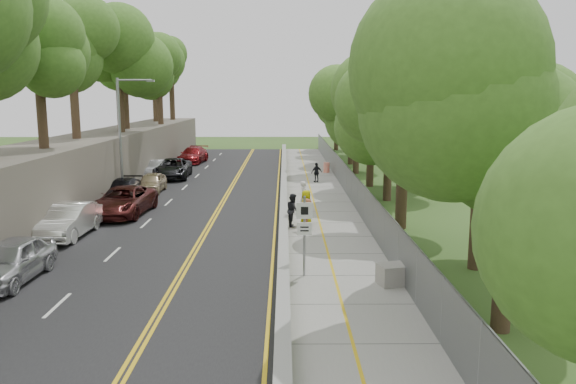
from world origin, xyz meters
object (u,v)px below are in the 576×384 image
Objects in this scene: signpost at (304,227)px; painter_0 at (306,207)px; car_2 at (123,201)px; construction_barrel at (327,167)px; concrete_block at (394,274)px; car_1 at (69,221)px; streetlight at (123,129)px; person_far at (317,172)px; car_0 at (11,261)px.

signpost is 8.74m from painter_0.
construction_barrel is at bearing 57.25° from car_2.
concrete_block is 0.19× the size of car_2.
car_1 is 11.96m from painter_0.
streetlight is 7.12m from car_2.
concrete_block is (0.24, -30.00, -0.08)m from construction_barrel.
construction_barrel is 5.79m from person_far.
car_1 is at bearing 98.40° from painter_0.
painter_0 reaches higher than car_2.
painter_0 is (11.30, 9.21, 0.15)m from car_0.
car_2 reaches higher than car_0.
car_0 reaches higher than construction_barrel.
car_0 is (-14.15, 0.45, 0.41)m from concrete_block.
painter_0 is at bearing 87.36° from signpost.
streetlight reaches higher than construction_barrel.
car_2 is 10.74m from painter_0.
streetlight is at bearing -140.43° from construction_barrel.
car_2 reaches higher than concrete_block.
person_far is (11.85, 12.19, -0.01)m from car_2.
signpost reaches higher than construction_barrel.
construction_barrel is 0.80× the size of concrete_block.
painter_0 reaches higher than car_0.
car_2 is at bearing 21.81° from person_far.
signpost is at bearing 4.27° from car_0.
signpost reaches higher than car_1.
car_0 is at bearing -90.71° from car_2.
concrete_block is at bearing -16.85° from signpost.
car_2 is at bearing 78.02° from car_1.
streetlight is 15.00m from painter_0.
streetlight is at bearing 51.01° from painter_0.
construction_barrel is at bearing 59.70° from car_1.
car_1 is (-11.28, 6.11, -1.11)m from signpost.
concrete_block is 0.23× the size of car_1.
streetlight reaches higher than concrete_block.
streetlight is 5.13× the size of person_far.
car_2 is at bearing 137.58° from concrete_block.
concrete_block is at bearing -89.54° from construction_barrel.
car_2 reaches higher than person_far.
signpost is at bearing -55.92° from streetlight.
person_far is at bearing 85.60° from signpost.
concrete_block is 0.61× the size of painter_0.
car_2 is at bearing -75.96° from streetlight.
signpost reaches higher than car_0.
person_far is (-1.21, -5.65, 0.33)m from construction_barrel.
construction_barrel is 0.49× the size of painter_0.
painter_0 is at bearing -97.30° from construction_barrel.
streetlight is at bearing 93.47° from car_0.
signpost is 3.73m from concrete_block.
car_0 is 2.97× the size of person_far.
concrete_block is 0.72× the size of person_far.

